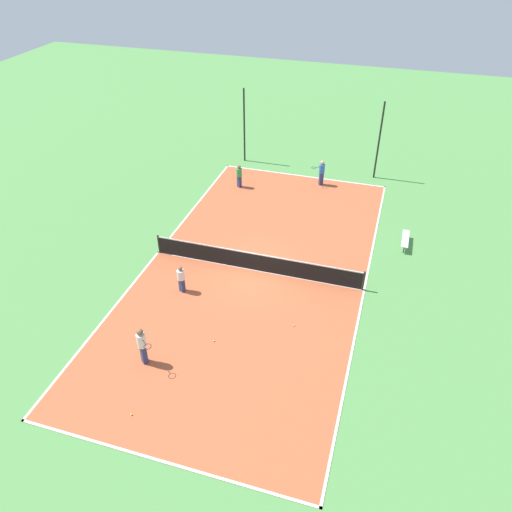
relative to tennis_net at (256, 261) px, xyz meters
The scene contains 13 objects.
ground_plane 0.57m from the tennis_net, ahead, with size 80.00×80.00×0.00m, color #518E47.
court_surface 0.56m from the tennis_net, ahead, with size 11.00×22.16×0.02m.
tennis_net is the anchor object (origin of this frame).
bench 8.38m from the tennis_net, 32.60° to the left, with size 0.36×1.75×0.45m.
player_far_green 9.08m from the tennis_net, 113.82° to the left, with size 0.50×0.50×1.53m.
player_near_blue 10.25m from the tennis_net, 82.40° to the left, with size 0.95×0.81×1.69m.
player_far_white 3.90m from the tennis_net, 138.20° to the right, with size 0.48×0.48×1.43m.
player_near_white 7.66m from the tennis_net, 109.18° to the right, with size 0.94×0.83×1.81m.
tennis_ball_far_baseline 9.87m from the tennis_net, 100.56° to the right, with size 0.07×0.07×0.07m, color #CCE033.
tennis_ball_midcourt 5.35m from the tennis_net, 92.72° to the right, with size 0.07×0.07×0.07m, color #CCE033.
tennis_ball_left_sideline 4.42m from the tennis_net, 50.76° to the right, with size 0.07×0.07×0.07m, color #CCE033.
fence_post_back_left 13.27m from the tennis_net, 110.48° to the left, with size 0.12×0.12×5.17m.
fence_post_back_right 13.27m from the tennis_net, 69.52° to the left, with size 0.12×0.12×5.17m.
Camera 1 is at (5.86, -19.25, 15.34)m, focal length 35.00 mm.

